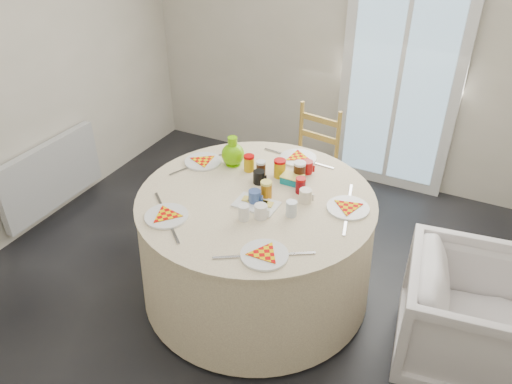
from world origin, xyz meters
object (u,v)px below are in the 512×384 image
at_px(table, 256,246).
at_px(armchair, 473,313).
at_px(radiator, 51,175).
at_px(green_pitcher, 233,151).
at_px(wooden_chair, 308,161).

bearing_deg(table, armchair, -0.29).
relative_size(radiator, armchair, 1.31).
distance_m(table, armchair, 1.36).
distance_m(armchair, green_pitcher, 1.78).
distance_m(radiator, green_pitcher, 1.66).
bearing_deg(armchair, green_pitcher, 72.22).
bearing_deg(radiator, green_pitcher, 8.60).
bearing_deg(wooden_chair, table, -77.81).
relative_size(table, green_pitcher, 7.57).
xyz_separation_m(armchair, green_pitcher, (-1.69, 0.30, 0.48)).
xyz_separation_m(table, green_pitcher, (-0.32, 0.29, 0.49)).
distance_m(wooden_chair, green_pitcher, 0.91).
height_order(table, wooden_chair, wooden_chair).
xyz_separation_m(wooden_chair, armchair, (1.42, -1.07, -0.08)).
xyz_separation_m(radiator, armchair, (3.26, -0.06, 0.01)).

